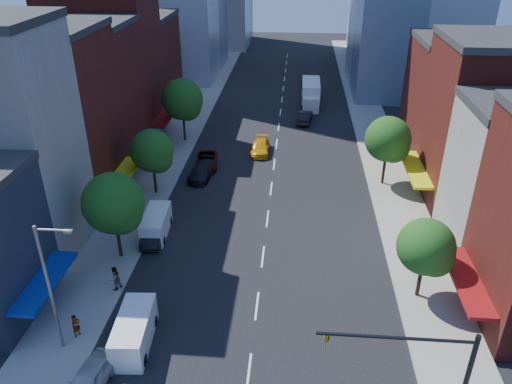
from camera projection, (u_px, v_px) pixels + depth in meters
The scene contains 27 objects.
ground at pixel (249, 372), 30.12m from camera, with size 220.00×220.00×0.00m, color black.
sidewalk_left at pixel (184, 129), 66.18m from camera, with size 5.00×120.00×0.15m, color gray.
sidewalk_right at pixel (375, 135), 64.35m from camera, with size 5.00×120.00×0.15m, color gray.
bldg_left_2 at pixel (43, 121), 45.93m from camera, with size 12.00×9.00×16.00m, color #581814.
bldg_left_3 at pixel (80, 98), 53.64m from camera, with size 12.00×8.00×15.00m, color #591916.
bldg_left_4 at pixel (106, 69), 60.64m from camera, with size 12.00×9.00×17.00m, color #581814.
bldg_left_5 at pixel (132, 66), 69.94m from camera, with size 12.00×10.00×13.00m, color #591916.
bldg_right_2 at pixel (498, 126), 46.17m from camera, with size 12.00×10.00×15.00m, color #581814.
bldg_right_3 at pixel (465, 103), 55.43m from camera, with size 12.00×10.00×13.00m, color #591916.
streetlight at pixel (51, 282), 29.38m from camera, with size 2.25×0.25×9.00m.
tree_left_near at pixel (115, 206), 38.27m from camera, with size 4.80×4.80×7.30m.
tree_left_mid at pixel (153, 153), 48.11m from camera, with size 4.20×4.20×6.65m.
tree_left_far at pixel (183, 101), 60.10m from camera, with size 5.00×5.00×7.75m.
tree_right_near at pixel (428, 249), 34.27m from camera, with size 4.00×4.00×6.20m.
tree_right_far at pixel (389, 141), 49.78m from camera, with size 4.60×4.60×7.20m.
parked_car_front at pixel (89, 380), 28.67m from camera, with size 1.79×4.44×1.51m, color #ACABB0.
parked_car_second at pixel (154, 231), 42.65m from camera, with size 1.68×4.81×1.58m, color black.
parked_car_third at pixel (207, 161), 55.75m from camera, with size 2.26×4.90×1.36m, color #999999.
parked_car_rear at pixel (202, 171), 53.27m from camera, with size 2.14×5.25×1.52m, color black.
cargo_van_near at pixel (134, 333), 31.56m from camera, with size 2.35×5.16×2.14m.
cargo_van_far at pixel (156, 224), 43.17m from camera, with size 2.17×4.87×2.03m.
taxi at pixel (261, 147), 59.09m from camera, with size 2.01×4.95×1.44m, color #E89E0C.
traffic_car_oncoming at pixel (305, 117), 68.17m from camera, with size 1.67×4.79×1.58m, color black.
traffic_car_far at pixel (307, 82), 83.38m from camera, with size 1.87×4.65×1.58m, color #999999.
box_truck at pixel (311, 94), 74.50m from camera, with size 2.72×8.60×3.46m.
pedestrian_near at pixel (76, 326), 32.27m from camera, with size 0.60×0.39×1.63m, color #999999.
pedestrian_far at pixel (115, 278), 36.40m from camera, with size 0.92×0.72×1.89m, color #999999.
Camera 1 is at (2.21, -21.35, 23.79)m, focal length 35.00 mm.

